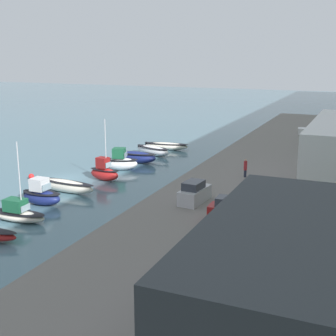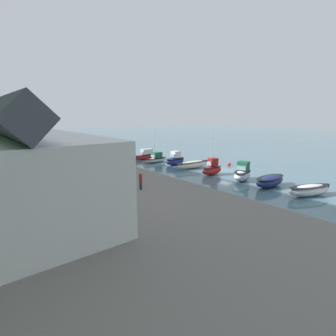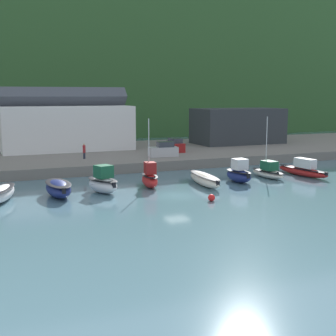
{
  "view_description": "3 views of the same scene",
  "coord_description": "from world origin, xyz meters",
  "px_view_note": "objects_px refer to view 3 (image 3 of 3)",
  "views": [
    {
      "loc": [
        47.15,
        34.55,
        15.3
      ],
      "look_at": [
        -4.91,
        12.0,
        1.4
      ],
      "focal_mm": 50.0,
      "sensor_mm": 36.0,
      "label": 1
    },
    {
      "loc": [
        -30.26,
        38.49,
        10.23
      ],
      "look_at": [
        2.86,
        11.53,
        1.42
      ],
      "focal_mm": 28.0,
      "sensor_mm": 36.0,
      "label": 2
    },
    {
      "loc": [
        -19.04,
        -43.06,
        10.27
      ],
      "look_at": [
        2.29,
        7.87,
        1.6
      ],
      "focal_mm": 50.0,
      "sensor_mm": 36.0,
      "label": 3
    }
  ],
  "objects_px": {
    "moored_boat_6": "(239,173)",
    "person_on_quay": "(84,151)",
    "moored_boat_1": "(1,193)",
    "moored_boat_5": "(205,179)",
    "parked_car_0": "(164,150)",
    "moored_boat_7": "(268,172)",
    "mooring_buoy_0": "(211,198)",
    "moored_boat_8": "(303,170)",
    "moored_boat_4": "(150,178)",
    "parked_car_2": "(175,146)",
    "moored_boat_3": "(103,183)",
    "moored_boat_2": "(58,188)"
  },
  "relations": [
    {
      "from": "moored_boat_1",
      "to": "moored_boat_5",
      "type": "height_order",
      "value": "moored_boat_1"
    },
    {
      "from": "moored_boat_4",
      "to": "moored_boat_8",
      "type": "height_order",
      "value": "moored_boat_4"
    },
    {
      "from": "moored_boat_3",
      "to": "moored_boat_5",
      "type": "distance_m",
      "value": 11.72
    },
    {
      "from": "parked_car_0",
      "to": "moored_boat_6",
      "type": "bearing_deg",
      "value": -163.91
    },
    {
      "from": "moored_boat_7",
      "to": "mooring_buoy_0",
      "type": "bearing_deg",
      "value": -147.75
    },
    {
      "from": "moored_boat_3",
      "to": "mooring_buoy_0",
      "type": "xyz_separation_m",
      "value": [
        8.73,
        -7.92,
        -0.76
      ]
    },
    {
      "from": "moored_boat_8",
      "to": "parked_car_0",
      "type": "distance_m",
      "value": 20.05
    },
    {
      "from": "moored_boat_2",
      "to": "moored_boat_1",
      "type": "bearing_deg",
      "value": 178.63
    },
    {
      "from": "parked_car_0",
      "to": "mooring_buoy_0",
      "type": "bearing_deg",
      "value": 173.64
    },
    {
      "from": "moored_boat_4",
      "to": "parked_car_2",
      "type": "height_order",
      "value": "moored_boat_4"
    },
    {
      "from": "moored_boat_2",
      "to": "moored_boat_5",
      "type": "distance_m",
      "value": 16.36
    },
    {
      "from": "parked_car_2",
      "to": "person_on_quay",
      "type": "relative_size",
      "value": 2.0
    },
    {
      "from": "moored_boat_3",
      "to": "mooring_buoy_0",
      "type": "bearing_deg",
      "value": -59.08
    },
    {
      "from": "moored_boat_6",
      "to": "person_on_quay",
      "type": "distance_m",
      "value": 23.01
    },
    {
      "from": "moored_boat_5",
      "to": "parked_car_0",
      "type": "height_order",
      "value": "parked_car_0"
    },
    {
      "from": "moored_boat_8",
      "to": "parked_car_2",
      "type": "relative_size",
      "value": 2.01
    },
    {
      "from": "moored_boat_4",
      "to": "moored_boat_7",
      "type": "bearing_deg",
      "value": 7.41
    },
    {
      "from": "moored_boat_6",
      "to": "mooring_buoy_0",
      "type": "height_order",
      "value": "moored_boat_6"
    },
    {
      "from": "parked_car_2",
      "to": "person_on_quay",
      "type": "xyz_separation_m",
      "value": [
        -15.13,
        -2.77,
        0.18
      ]
    },
    {
      "from": "parked_car_0",
      "to": "person_on_quay",
      "type": "height_order",
      "value": "parked_car_0"
    },
    {
      "from": "parked_car_2",
      "to": "mooring_buoy_0",
      "type": "height_order",
      "value": "parked_car_2"
    },
    {
      "from": "moored_boat_7",
      "to": "person_on_quay",
      "type": "bearing_deg",
      "value": 136.52
    },
    {
      "from": "parked_car_0",
      "to": "parked_car_2",
      "type": "xyz_separation_m",
      "value": [
        3.88,
        4.88,
        0.0
      ]
    },
    {
      "from": "moored_boat_2",
      "to": "person_on_quay",
      "type": "xyz_separation_m",
      "value": [
        6.66,
        17.64,
        1.56
      ]
    },
    {
      "from": "moored_boat_1",
      "to": "moored_boat_3",
      "type": "distance_m",
      "value": 10.14
    },
    {
      "from": "moored_boat_3",
      "to": "person_on_quay",
      "type": "relative_size",
      "value": 2.37
    },
    {
      "from": "parked_car_0",
      "to": "person_on_quay",
      "type": "bearing_deg",
      "value": 83.92
    },
    {
      "from": "parked_car_2",
      "to": "mooring_buoy_0",
      "type": "distance_m",
      "value": 29.6
    },
    {
      "from": "moored_boat_4",
      "to": "moored_boat_6",
      "type": "bearing_deg",
      "value": 1.55
    },
    {
      "from": "mooring_buoy_0",
      "to": "moored_boat_5",
      "type": "bearing_deg",
      "value": 67.81
    },
    {
      "from": "moored_boat_5",
      "to": "moored_boat_7",
      "type": "xyz_separation_m",
      "value": [
        9.69,
        1.58,
        0.02
      ]
    },
    {
      "from": "moored_boat_5",
      "to": "person_on_quay",
      "type": "bearing_deg",
      "value": 122.81
    },
    {
      "from": "moored_boat_1",
      "to": "parked_car_2",
      "type": "height_order",
      "value": "parked_car_2"
    },
    {
      "from": "moored_boat_6",
      "to": "moored_boat_8",
      "type": "relative_size",
      "value": 0.53
    },
    {
      "from": "moored_boat_8",
      "to": "parked_car_2",
      "type": "height_order",
      "value": "parked_car_2"
    },
    {
      "from": "moored_boat_5",
      "to": "moored_boat_6",
      "type": "xyz_separation_m",
      "value": [
        4.77,
        0.42,
        0.29
      ]
    },
    {
      "from": "moored_boat_3",
      "to": "parked_car_0",
      "type": "height_order",
      "value": "parked_car_0"
    },
    {
      "from": "moored_boat_2",
      "to": "parked_car_2",
      "type": "bearing_deg",
      "value": 42.34
    },
    {
      "from": "moored_boat_4",
      "to": "mooring_buoy_0",
      "type": "bearing_deg",
      "value": -63.22
    },
    {
      "from": "moored_boat_4",
      "to": "parked_car_0",
      "type": "xyz_separation_m",
      "value": [
        7.68,
        14.71,
        1.15
      ]
    },
    {
      "from": "moored_boat_7",
      "to": "parked_car_0",
      "type": "relative_size",
      "value": 1.76
    },
    {
      "from": "moored_boat_2",
      "to": "moored_boat_7",
      "type": "bearing_deg",
      "value": 1.29
    },
    {
      "from": "moored_boat_2",
      "to": "parked_car_2",
      "type": "height_order",
      "value": "parked_car_2"
    },
    {
      "from": "moored_boat_6",
      "to": "moored_boat_8",
      "type": "distance_m",
      "value": 9.84
    },
    {
      "from": "moored_boat_2",
      "to": "moored_boat_8",
      "type": "xyz_separation_m",
      "value": [
        30.94,
        0.34,
        -0.05
      ]
    },
    {
      "from": "moored_boat_5",
      "to": "moored_boat_6",
      "type": "bearing_deg",
      "value": 9.93
    },
    {
      "from": "moored_boat_4",
      "to": "parked_car_2",
      "type": "distance_m",
      "value": 22.78
    },
    {
      "from": "moored_boat_2",
      "to": "parked_car_0",
      "type": "relative_size",
      "value": 1.43
    },
    {
      "from": "moored_boat_8",
      "to": "parked_car_0",
      "type": "bearing_deg",
      "value": 124.51
    },
    {
      "from": "moored_boat_3",
      "to": "moored_boat_1",
      "type": "bearing_deg",
      "value": 162.87
    }
  ]
}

